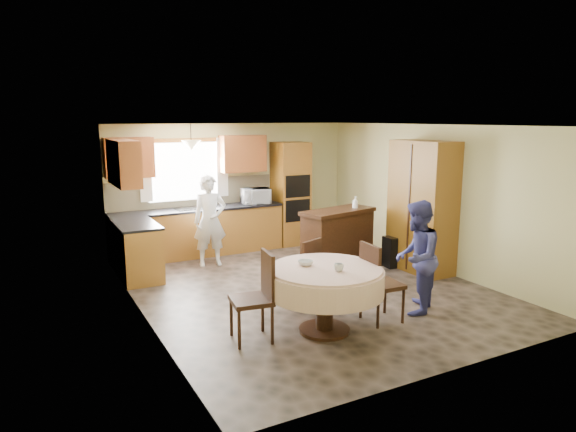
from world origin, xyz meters
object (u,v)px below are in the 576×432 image
(cupboard, at_px, (422,207))
(chair_back, at_px, (306,269))
(person_sink, at_px, (210,221))
(oven_tower, at_px, (291,194))
(sideboard, at_px, (338,240))
(chair_left, at_px, (258,292))
(person_dining, at_px, (416,257))
(dining_table, at_px, (325,282))
(chair_right, at_px, (377,279))

(cupboard, relative_size, chair_back, 2.32)
(cupboard, height_order, person_sink, cupboard)
(oven_tower, height_order, sideboard, oven_tower)
(chair_left, bearing_deg, oven_tower, 155.77)
(cupboard, relative_size, person_dining, 1.45)
(oven_tower, bearing_deg, dining_table, -112.99)
(cupboard, bearing_deg, sideboard, 145.80)
(oven_tower, bearing_deg, chair_back, -114.99)
(dining_table, height_order, person_sink, person_sink)
(chair_right, xyz_separation_m, person_dining, (0.68, 0.03, 0.19))
(chair_back, height_order, person_dining, person_dining)
(chair_left, relative_size, chair_right, 1.02)
(chair_left, bearing_deg, sideboard, 138.39)
(chair_left, distance_m, person_sink, 3.32)
(cupboard, distance_m, chair_right, 2.63)
(sideboard, bearing_deg, person_dining, -108.61)
(sideboard, xyz_separation_m, cupboard, (1.18, -0.80, 0.63))
(oven_tower, relative_size, chair_right, 2.03)
(chair_back, bearing_deg, person_dining, 120.71)
(sideboard, distance_m, person_dining, 2.30)
(cupboard, bearing_deg, oven_tower, 111.20)
(sideboard, height_order, person_sink, person_sink)
(chair_left, relative_size, person_sink, 0.66)
(sideboard, height_order, person_dining, person_dining)
(person_sink, height_order, person_dining, person_sink)
(oven_tower, xyz_separation_m, person_sink, (-2.03, -0.76, -0.25))
(oven_tower, xyz_separation_m, chair_back, (-1.54, -3.31, -0.53))
(oven_tower, distance_m, person_sink, 2.18)
(chair_back, bearing_deg, person_sink, -101.14)
(chair_back, relative_size, person_dining, 0.63)
(cupboard, height_order, chair_back, cupboard)
(cupboard, relative_size, chair_right, 2.14)
(oven_tower, distance_m, chair_right, 4.40)
(cupboard, xyz_separation_m, chair_back, (-2.61, -0.55, -0.59))
(sideboard, relative_size, dining_table, 0.95)
(chair_back, bearing_deg, chair_left, 11.95)
(chair_left, bearing_deg, chair_right, 90.26)
(chair_back, bearing_deg, oven_tower, -137.00)
(chair_back, xyz_separation_m, chair_right, (0.52, -0.94, 0.05))
(dining_table, distance_m, chair_left, 0.84)
(chair_right, distance_m, person_sink, 3.64)
(person_sink, bearing_deg, cupboard, -25.61)
(chair_back, bearing_deg, cupboard, 169.94)
(oven_tower, height_order, person_sink, oven_tower)
(chair_left, bearing_deg, cupboard, 117.64)
(cupboard, distance_m, dining_table, 3.23)
(cupboard, bearing_deg, chair_left, -161.00)
(dining_table, height_order, chair_left, chair_left)
(oven_tower, bearing_deg, cupboard, -68.80)
(oven_tower, height_order, person_dining, oven_tower)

